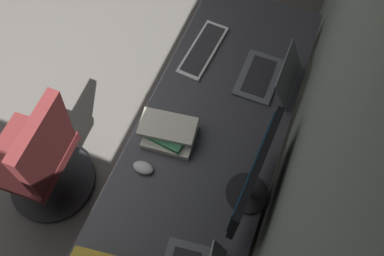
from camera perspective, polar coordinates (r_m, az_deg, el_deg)
name	(u,v)px	position (r m, az deg, el deg)	size (l,w,h in m)	color
floor_plane	(12,82)	(3.29, -25.54, 6.23)	(4.99, 4.99, 0.00)	#59544F
wall_back	(341,58)	(1.57, 21.66, 9.74)	(4.60, 0.10, 2.60)	slate
desk	(201,156)	(1.94, 1.38, -4.32)	(2.25, 0.73, 0.73)	#38383D
drawer_pedestal	(194,205)	(2.19, 0.30, -11.57)	(0.40, 0.51, 0.69)	#38383D
monitor_primary	(253,176)	(1.60, 9.24, -7.14)	(0.51, 0.20, 0.41)	black
laptop_leftmost	(270,76)	(2.10, 11.77, 7.70)	(0.33, 0.30, 0.19)	#595B60
keyboard_main	(203,50)	(2.21, 1.67, 11.76)	(0.43, 0.17, 0.02)	silver
mouse_main	(143,168)	(1.85, -7.40, -5.96)	(0.06, 0.10, 0.03)	silver
book_stack_far	(169,132)	(1.89, -3.52, -0.63)	(0.22, 0.30, 0.08)	beige
office_chair	(41,160)	(2.33, -21.89, -4.58)	(0.56, 0.56, 0.97)	maroon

